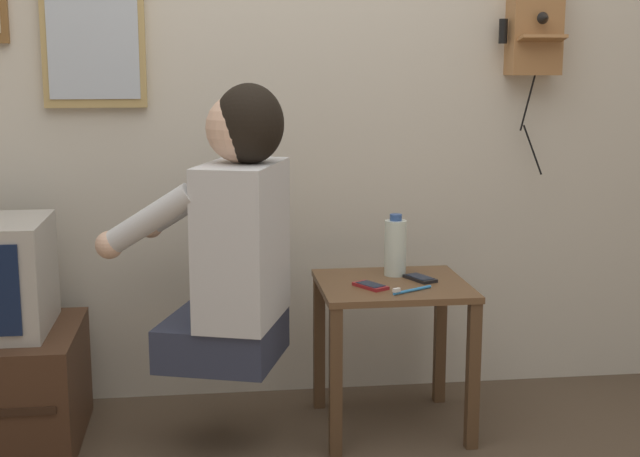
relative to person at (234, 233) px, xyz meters
The scene contains 9 objects.
wall_back 0.78m from the person, 74.14° to the left, with size 6.80×0.05×2.55m.
side_table 0.64m from the person, 11.87° to the left, with size 0.51×0.47×0.52m.
person is the anchor object (origin of this frame).
wall_phone_antique 1.40m from the person, 21.72° to the left, with size 0.23×0.19×0.78m.
wall_mirror 0.97m from the person, 133.59° to the left, with size 0.36×0.03×0.62m.
cell_phone_held 0.50m from the person, ahead, with size 0.12×0.14×0.01m.
cell_phone_spare 0.69m from the person, 12.05° to the left, with size 0.10×0.14×0.01m.
water_bottle 0.62m from the person, 20.98° to the left, with size 0.08×0.08×0.22m.
toothbrush 0.61m from the person, ahead, with size 0.15×0.09×0.02m.
Camera 1 is at (-0.24, -2.21, 1.27)m, focal length 50.00 mm.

